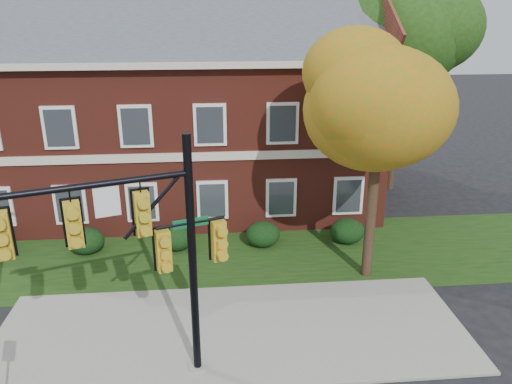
{
  "coord_description": "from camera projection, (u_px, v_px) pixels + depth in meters",
  "views": [
    {
      "loc": [
        -0.41,
        -11.58,
        9.15
      ],
      "look_at": [
        0.89,
        3.0,
        3.74
      ],
      "focal_mm": 35.0,
      "sensor_mm": 36.0,
      "label": 1
    }
  ],
  "objects": [
    {
      "name": "ground",
      "position": [
        234.0,
        354.0,
        14.03
      ],
      "size": [
        120.0,
        120.0,
        0.0
      ],
      "primitive_type": "plane",
      "color": "black",
      "rests_on": "ground"
    },
    {
      "name": "sidewalk",
      "position": [
        232.0,
        331.0,
        14.95
      ],
      "size": [
        14.0,
        5.0,
        0.08
      ],
      "primitive_type": "cube",
      "color": "gray",
      "rests_on": "ground"
    },
    {
      "name": "grass_strip",
      "position": [
        227.0,
        255.0,
        19.63
      ],
      "size": [
        30.0,
        6.0,
        0.04
      ],
      "primitive_type": "cube",
      "color": "#193811",
      "rests_on": "ground"
    },
    {
      "name": "apartment_building",
      "position": [
        178.0,
        103.0,
        23.3
      ],
      "size": [
        18.8,
        8.8,
        9.74
      ],
      "color": "maroon",
      "rests_on": "ground"
    },
    {
      "name": "hedge_left",
      "position": [
        86.0,
        241.0,
        19.65
      ],
      "size": [
        1.4,
        1.26,
        1.05
      ],
      "primitive_type": "ellipsoid",
      "color": "black",
      "rests_on": "ground"
    },
    {
      "name": "hedge_center",
      "position": [
        176.0,
        238.0,
        19.94
      ],
      "size": [
        1.4,
        1.26,
        1.05
      ],
      "primitive_type": "ellipsoid",
      "color": "black",
      "rests_on": "ground"
    },
    {
      "name": "hedge_right",
      "position": [
        263.0,
        234.0,
        20.23
      ],
      "size": [
        1.4,
        1.26,
        1.05
      ],
      "primitive_type": "ellipsoid",
      "color": "black",
      "rests_on": "ground"
    },
    {
      "name": "hedge_far_right",
      "position": [
        347.0,
        231.0,
        20.52
      ],
      "size": [
        1.4,
        1.26,
        1.05
      ],
      "primitive_type": "ellipsoid",
      "color": "black",
      "rests_on": "ground"
    },
    {
      "name": "tree_near_right",
      "position": [
        390.0,
        91.0,
        15.76
      ],
      "size": [
        4.5,
        4.25,
        8.58
      ],
      "color": "black",
      "rests_on": "ground"
    },
    {
      "name": "tree_right_rear",
      "position": [
        412.0,
        31.0,
        23.96
      ],
      "size": [
        6.3,
        5.95,
        10.62
      ],
      "color": "black",
      "rests_on": "ground"
    },
    {
      "name": "tree_far_rear",
      "position": [
        205.0,
        14.0,
        29.4
      ],
      "size": [
        6.84,
        6.46,
        11.52
      ],
      "color": "black",
      "rests_on": "ground"
    },
    {
      "name": "traffic_signal",
      "position": [
        143.0,
        242.0,
        11.57
      ],
      "size": [
        5.58,
        2.0,
        6.51
      ],
      "rotation": [
        0.0,
        0.0,
        0.32
      ],
      "color": "gray",
      "rests_on": "ground"
    }
  ]
}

